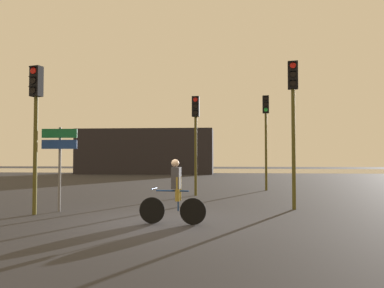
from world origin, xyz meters
name	(u,v)px	position (x,y,z in m)	size (l,w,h in m)	color
ground_plane	(157,221)	(0.00, 0.00, 0.00)	(120.00, 120.00, 0.00)	#28282D
water_strip	(210,171)	(0.00, 38.92, 0.00)	(80.00, 16.00, 0.01)	gray
distant_building	(146,152)	(-6.36, 28.92, 2.31)	(14.04, 4.00, 4.62)	black
traffic_light_near_left	(36,111)	(-3.78, 0.87, 3.04)	(0.37, 0.39, 4.36)	#4C4719
traffic_light_far_right	(266,125)	(3.91, 9.64, 3.34)	(0.34, 0.35, 4.84)	#4C4719
traffic_light_center	(196,126)	(0.52, 6.73, 3.04)	(0.33, 0.35, 4.37)	#4C4719
traffic_light_near_right	(293,107)	(3.99, 2.58, 3.31)	(0.35, 0.37, 4.79)	#4C4719
direction_sign_post	(60,153)	(-3.31, 1.47, 1.79)	(1.10, 0.14, 2.60)	slate
cyclist	(175,191)	(0.52, -0.37, 0.82)	(1.71, 0.46, 1.62)	black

